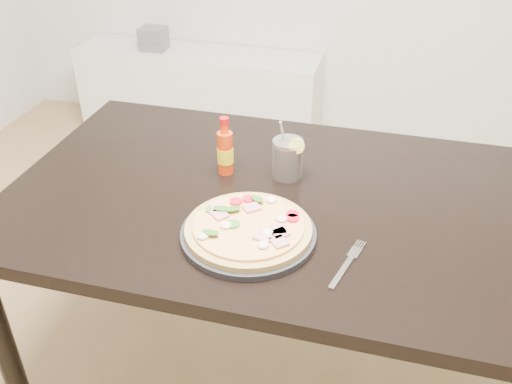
% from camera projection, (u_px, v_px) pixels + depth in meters
% --- Properties ---
extents(dining_table, '(1.40, 0.90, 0.75)m').
position_uv_depth(dining_table, '(267.00, 219.00, 1.58)').
color(dining_table, black).
rests_on(dining_table, ground).
extents(plate, '(0.33, 0.33, 0.02)m').
position_uv_depth(plate, '(248.00, 234.00, 1.37)').
color(plate, black).
rests_on(plate, dining_table).
extents(pizza, '(0.31, 0.31, 0.03)m').
position_uv_depth(pizza, '(249.00, 227.00, 1.36)').
color(pizza, tan).
rests_on(pizza, plate).
extents(hot_sauce_bottle, '(0.05, 0.05, 0.17)m').
position_uv_depth(hot_sauce_bottle, '(225.00, 152.00, 1.59)').
color(hot_sauce_bottle, red).
rests_on(hot_sauce_bottle, dining_table).
extents(cola_cup, '(0.09, 0.09, 0.17)m').
position_uv_depth(cola_cup, '(288.00, 159.00, 1.58)').
color(cola_cup, black).
rests_on(cola_cup, dining_table).
extents(fork, '(0.06, 0.19, 0.00)m').
position_uv_depth(fork, '(348.00, 262.00, 1.29)').
color(fork, silver).
rests_on(fork, dining_table).
extents(media_console, '(1.40, 0.34, 0.50)m').
position_uv_depth(media_console, '(199.00, 93.00, 3.36)').
color(media_console, white).
rests_on(media_console, ground).
extents(cd_stack, '(0.14, 0.12, 0.13)m').
position_uv_depth(cd_stack, '(153.00, 39.00, 3.22)').
color(cd_stack, slate).
rests_on(cd_stack, media_console).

